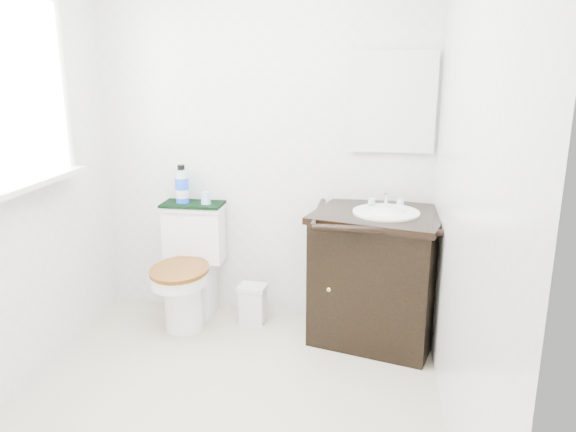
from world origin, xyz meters
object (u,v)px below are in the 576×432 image
(trash_bin, at_px, (253,303))
(mouthwash_bottle, at_px, (182,185))
(cup, at_px, (206,198))
(toilet, at_px, (190,272))
(vanity, at_px, (378,272))

(trash_bin, distance_m, mouthwash_bottle, 0.92)
(cup, bearing_deg, mouthwash_bottle, 174.80)
(toilet, distance_m, cup, 0.51)
(toilet, xyz_separation_m, trash_bin, (0.42, 0.02, -0.20))
(toilet, distance_m, mouthwash_bottle, 0.58)
(toilet, relative_size, cup, 9.33)
(toilet, relative_size, trash_bin, 2.93)
(vanity, xyz_separation_m, mouthwash_bottle, (-1.31, 0.19, 0.46))
(mouthwash_bottle, bearing_deg, cup, -5.20)
(trash_bin, bearing_deg, toilet, -177.91)
(trash_bin, height_order, cup, cup)
(trash_bin, bearing_deg, vanity, -5.72)
(trash_bin, bearing_deg, mouthwash_bottle, 167.57)
(toilet, distance_m, trash_bin, 0.47)
(toilet, height_order, cup, cup)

